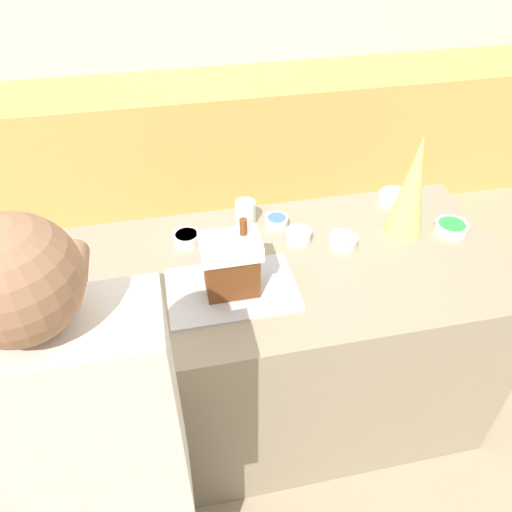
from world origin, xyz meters
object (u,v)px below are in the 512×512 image
Objects in this scene: candy_bowl_front_corner at (343,241)px; candy_bowl_beside_tree at (277,221)px; mug at (245,213)px; candy_bowl_behind_tray at (187,238)px; candy_bowl_near_tray_right at (451,227)px; candy_bowl_near_tray_left at (298,236)px; decorative_tree at (412,187)px; candy_bowl_center_rear at (395,198)px; person at (102,486)px; gingerbread_house at (231,264)px; baking_tray at (232,290)px.

candy_bowl_front_corner is 0.27m from candy_bowl_beside_tree.
mug reaches higher than candy_bowl_beside_tree.
candy_bowl_behind_tray is 1.02m from candy_bowl_near_tray_right.
candy_bowl_behind_tray and candy_bowl_near_tray_left have the same top height.
candy_bowl_near_tray_right is (0.19, -0.04, -0.18)m from decorative_tree.
candy_bowl_center_rear is 1.53× the size of candy_bowl_beside_tree.
candy_bowl_center_rear is 1.26× the size of candy_bowl_front_corner.
candy_bowl_center_rear is at bearing 1.60° from mug.
mug is (-0.65, -0.02, 0.03)m from candy_bowl_center_rear.
mug is at bearing 147.32° from candy_bowl_front_corner.
decorative_tree is at bearing 168.25° from candy_bowl_near_tray_right.
mug is 0.06× the size of person.
gingerbread_house is 0.42m from candy_bowl_beside_tree.
baking_tray is 0.39m from mug.
person is (-0.42, -0.58, -0.16)m from gingerbread_house.
candy_bowl_behind_tray is at bearing 173.51° from decorative_tree.
candy_bowl_center_rear and candy_bowl_beside_tree have the same top height.
candy_bowl_behind_tray reaches higher than candy_bowl_front_corner.
mug reaches higher than candy_bowl_near_tray_right.
person is (-0.42, -0.58, -0.04)m from baking_tray.
candy_bowl_behind_tray is 0.59m from candy_bowl_front_corner.
mug reaches higher than candy_bowl_front_corner.
candy_bowl_center_rear reaches higher than candy_bowl_front_corner.
person is (-0.72, -0.79, -0.06)m from candy_bowl_near_tray_left.
candy_bowl_front_corner is 1.12× the size of candy_bowl_near_tray_left.
candy_bowl_near_tray_right is at bearing -11.75° from decorative_tree.
baking_tray is 4.49× the size of candy_bowl_near_tray_left.
candy_bowl_behind_tray is at bearing -160.34° from mug.
gingerbread_house is at bearing -170.23° from candy_bowl_near_tray_right.
decorative_tree is 0.26m from candy_bowl_near_tray_right.
gingerbread_house is 0.38m from candy_bowl_near_tray_left.
candy_bowl_center_rear is 0.39m from candy_bowl_front_corner.
candy_bowl_center_rear is at bearing 73.79° from decorative_tree.
candy_bowl_beside_tree is at bearing 6.86° from candy_bowl_behind_tray.
candy_bowl_near_tray_right is 0.68m from candy_bowl_beside_tree.
decorative_tree is (0.71, 0.19, 0.09)m from gingerbread_house.
candy_bowl_center_rear is at bearing 6.71° from candy_bowl_behind_tray.
person is at bearing -109.30° from candy_bowl_behind_tray.
candy_bowl_beside_tree is (-0.53, -0.06, 0.00)m from candy_bowl_center_rear.
candy_bowl_beside_tree reaches higher than candy_bowl_front_corner.
candy_bowl_near_tray_left is (0.29, 0.22, -0.09)m from gingerbread_house.
gingerbread_house is 2.73× the size of candy_bowl_near_tray_left.
gingerbread_house is 0.74m from decorative_tree.
candy_bowl_beside_tree is at bearing 164.99° from candy_bowl_near_tray_right.
candy_bowl_near_tray_right is (1.02, -0.13, -0.01)m from candy_bowl_behind_tray.
gingerbread_house is at bearing -125.55° from candy_bowl_beside_tree.
person reaches higher than mug.
candy_bowl_near_tray_left is (-0.47, -0.17, 0.00)m from candy_bowl_center_rear.
decorative_tree reaches higher than gingerbread_house.
candy_bowl_front_corner is (-0.26, -0.03, -0.18)m from decorative_tree.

